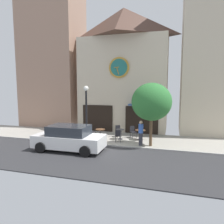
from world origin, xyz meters
The scene contains 19 objects.
ground_plane centered at (0.00, -0.40, -0.02)m, with size 29.50×9.54×0.13m.
clock_building centered at (-0.03, 5.85, 5.62)m, with size 7.80×4.40×10.80m.
neighbor_building_left centered at (-7.53, 6.37, 7.62)m, with size 5.79×4.01×15.23m.
neighbor_building_right centered at (8.07, 6.12, 7.21)m, with size 6.16×3.52×14.42m.
street_lamp centered at (-1.65, 1.06, 2.02)m, with size 0.36×0.36×3.97m.
street_tree centered at (3.03, 0.81, 2.92)m, with size 2.59×2.33×4.16m.
cafe_table_center_right centered at (-3.11, 1.51, 0.56)m, with size 0.78×0.78×0.76m.
cafe_table_center centered at (-0.78, 1.60, 0.54)m, with size 0.72×0.72×0.76m.
cafe_table_near_curb centered at (0.65, 1.97, 0.51)m, with size 0.66×0.66×0.75m.
cafe_table_leftmost centered at (2.14, 2.20, 0.54)m, with size 0.75×0.75×0.74m.
cafe_chair_facing_wall centered at (-1.59, 1.85, 0.53)m, with size 0.49×0.49×0.90m.
cafe_chair_mid_row centered at (-3.24, 0.65, 0.53)m, with size 0.44×0.44×0.90m.
cafe_chair_corner centered at (0.32, 2.72, 0.53)m, with size 0.55×0.55×0.90m.
cafe_chair_outer centered at (-3.90, 1.54, 0.53)m, with size 0.45×0.45×0.90m.
cafe_chair_near_lamp centered at (-3.06, 2.30, 0.53)m, with size 0.48×0.48×0.90m.
cafe_chair_left_end centered at (1.48, 2.70, 0.53)m, with size 0.56×0.56×0.90m.
cafe_chair_under_awning centered at (0.71, 1.12, 0.53)m, with size 0.49×0.49×0.90m.
pedestrian_blue centered at (2.38, 0.73, 0.86)m, with size 0.34×0.34×1.67m.
parked_car_white centered at (-1.68, -1.57, 0.76)m, with size 4.32×2.06×1.55m.
Camera 1 is at (4.30, -12.83, 3.86)m, focal length 33.38 mm.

